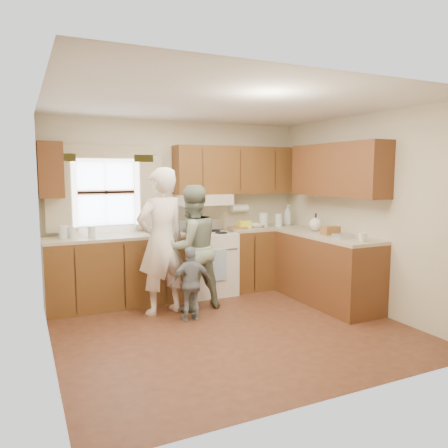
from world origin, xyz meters
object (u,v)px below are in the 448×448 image
stove (206,262)px  child (191,284)px  woman_right (192,248)px  woman_left (161,241)px

stove → child: size_ratio=1.20×
woman_right → child: woman_right is taller
woman_left → child: 0.66m
stove → woman_right: bearing=-127.4°
woman_right → child: bearing=59.2°
stove → woman_left: bearing=-145.4°
woman_left → child: (0.24, -0.40, -0.47)m
woman_left → child: bearing=105.7°
woman_left → child: size_ratio=2.05×
woman_left → woman_right: 0.41m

